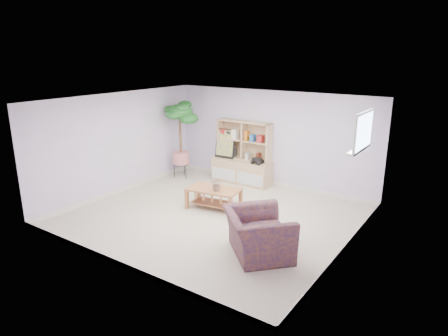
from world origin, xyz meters
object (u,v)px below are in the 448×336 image
Objects in this scene: floor_tree at (180,140)px; armchair at (258,231)px; storage_unit at (242,153)px; coffee_table at (214,198)px.

floor_tree is 4.69m from armchair.
floor_tree reaches higher than armchair.
storage_unit is 1.70m from floor_tree.
storage_unit is 3.89m from armchair.
floor_tree reaches higher than storage_unit.
armchair is at bearing -33.85° from floor_tree.
floor_tree is (-2.05, 1.34, 0.80)m from coffee_table.
storage_unit is 1.39× the size of armchair.
coffee_table is 2.58m from floor_tree.
armchair is (1.81, -1.25, 0.20)m from coffee_table.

